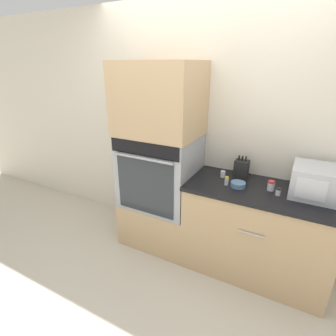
% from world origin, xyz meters
% --- Properties ---
extents(ground_plane, '(12.00, 12.00, 0.00)m').
position_xyz_m(ground_plane, '(0.00, 0.00, 0.00)').
color(ground_plane, beige).
extents(wall_back, '(8.00, 0.05, 2.50)m').
position_xyz_m(wall_back, '(0.00, 0.63, 1.25)').
color(wall_back, beige).
rests_on(wall_back, ground_plane).
extents(oven_cabinet_base, '(0.78, 0.60, 0.48)m').
position_xyz_m(oven_cabinet_base, '(-0.39, 0.30, 0.24)').
color(oven_cabinet_base, tan).
rests_on(oven_cabinet_base, ground_plane).
extents(wall_oven, '(0.76, 0.64, 0.77)m').
position_xyz_m(wall_oven, '(-0.39, 0.30, 0.86)').
color(wall_oven, '#9EA0A5').
rests_on(wall_oven, oven_cabinet_base).
extents(oven_cabinet_upper, '(0.78, 0.60, 0.69)m').
position_xyz_m(oven_cabinet_upper, '(-0.39, 0.30, 1.59)').
color(oven_cabinet_upper, tan).
rests_on(oven_cabinet_upper, wall_oven).
extents(counter_unit, '(1.29, 0.63, 0.88)m').
position_xyz_m(counter_unit, '(0.64, 0.30, 0.44)').
color(counter_unit, tan).
rests_on(counter_unit, ground_plane).
extents(microwave, '(0.35, 0.37, 0.25)m').
position_xyz_m(microwave, '(1.02, 0.37, 1.01)').
color(microwave, '#B2B5BA').
rests_on(microwave, counter_unit).
extents(knife_block, '(0.13, 0.11, 0.21)m').
position_xyz_m(knife_block, '(0.41, 0.48, 0.97)').
color(knife_block, black).
rests_on(knife_block, counter_unit).
extents(bowl, '(0.13, 0.13, 0.04)m').
position_xyz_m(bowl, '(0.44, 0.24, 0.91)').
color(bowl, '#517599').
rests_on(bowl, counter_unit).
extents(condiment_jar_near, '(0.05, 0.05, 0.06)m').
position_xyz_m(condiment_jar_near, '(0.26, 0.39, 0.91)').
color(condiment_jar_near, silver).
rests_on(condiment_jar_near, counter_unit).
extents(condiment_jar_mid, '(0.06, 0.06, 0.09)m').
position_xyz_m(condiment_jar_mid, '(0.71, 0.31, 0.93)').
color(condiment_jar_mid, silver).
rests_on(condiment_jar_mid, counter_unit).
extents(condiment_jar_far, '(0.04, 0.04, 0.07)m').
position_xyz_m(condiment_jar_far, '(0.77, 0.24, 0.92)').
color(condiment_jar_far, silver).
rests_on(condiment_jar_far, counter_unit).
extents(condiment_jar_back, '(0.04, 0.04, 0.08)m').
position_xyz_m(condiment_jar_back, '(0.34, 0.23, 0.92)').
color(condiment_jar_back, silver).
rests_on(condiment_jar_back, counter_unit).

